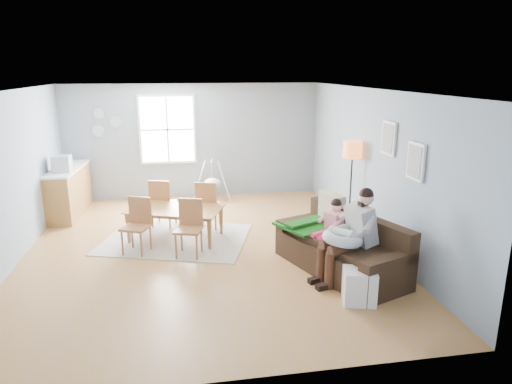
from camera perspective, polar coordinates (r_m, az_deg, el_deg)
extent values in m
cube|color=#A7773B|center=(8.03, -6.47, -7.41)|extent=(8.40, 9.40, 0.08)
cube|color=silver|center=(7.42, -7.18, 14.84)|extent=(8.40, 9.40, 0.60)
cube|color=#7E91A5|center=(12.19, -8.02, 7.12)|extent=(8.40, 0.08, 3.90)
cube|color=#7E91A5|center=(3.24, -1.94, -16.06)|extent=(8.40, 0.08, 3.90)
cube|color=#7E91A5|center=(8.84, 21.27, 3.19)|extent=(0.08, 9.40, 3.90)
cube|color=white|center=(10.97, -11.01, 7.68)|extent=(1.32, 0.06, 1.62)
cube|color=white|center=(10.94, -11.02, 7.66)|extent=(1.20, 0.02, 1.50)
cube|color=white|center=(10.93, -11.02, 7.65)|extent=(1.20, 0.03, 0.04)
cube|color=white|center=(10.93, -11.02, 7.65)|extent=(0.04, 0.03, 1.50)
cube|color=white|center=(6.90, 19.37, 3.63)|extent=(0.04, 0.44, 0.54)
cube|color=slate|center=(6.89, 19.19, 3.63)|extent=(0.01, 0.36, 0.46)
cube|color=white|center=(7.66, 16.27, 6.47)|extent=(0.04, 0.44, 0.54)
cube|color=slate|center=(7.65, 16.11, 6.47)|extent=(0.01, 0.36, 0.46)
cylinder|color=#9DB2BD|center=(11.06, -19.01, 9.29)|extent=(0.24, 0.02, 0.24)
cylinder|color=#9DB2BD|center=(11.03, -17.11, 8.38)|extent=(0.26, 0.02, 0.26)
cylinder|color=#9DB2BD|center=(11.11, -19.09, 7.22)|extent=(0.28, 0.02, 0.28)
cube|color=black|center=(7.20, 10.38, -8.09)|extent=(1.65, 2.36, 0.43)
cube|color=black|center=(7.27, 12.71, -4.26)|extent=(0.98, 2.10, 0.44)
cube|color=black|center=(6.44, 16.31, -8.43)|extent=(0.94, 0.53, 0.17)
cube|color=black|center=(7.80, 5.74, -3.70)|extent=(0.94, 0.53, 0.17)
cube|color=#166318|center=(7.58, 6.79, -3.97)|extent=(1.24, 1.16, 0.04)
cube|color=#B8A78D|center=(7.58, 9.43, -2.11)|extent=(0.32, 0.55, 0.53)
cube|color=gray|center=(6.81, 12.99, -4.01)|extent=(0.45, 0.51, 0.60)
sphere|color=#ECA790|center=(6.72, 13.60, -0.72)|extent=(0.22, 0.22, 0.22)
sphere|color=black|center=(6.71, 13.63, -0.35)|extent=(0.21, 0.21, 0.21)
cylinder|color=#3B2215|center=(6.62, 10.90, -7.03)|extent=(0.48, 0.27, 0.16)
cylinder|color=#3B2215|center=(6.79, 9.84, -6.41)|extent=(0.48, 0.27, 0.16)
cylinder|color=#3B2215|center=(6.62, 9.18, -9.68)|extent=(0.13, 0.13, 0.54)
cylinder|color=#3B2215|center=(6.79, 8.17, -8.99)|extent=(0.13, 0.13, 0.54)
cube|color=black|center=(6.68, 8.51, -11.59)|extent=(0.26, 0.16, 0.08)
cube|color=black|center=(6.85, 7.52, -10.86)|extent=(0.26, 0.16, 0.08)
torus|color=silver|center=(6.66, 10.78, -5.71)|extent=(0.75, 0.74, 0.24)
cylinder|color=silver|center=(6.63, 10.81, -5.08)|extent=(0.31, 0.32, 0.13)
sphere|color=#ECA790|center=(6.71, 9.56, -4.58)|extent=(0.11, 0.11, 0.11)
cube|color=silver|center=(7.20, 9.74, -3.73)|extent=(0.33, 0.35, 0.38)
sphere|color=#ECA790|center=(7.14, 10.00, -1.71)|extent=(0.18, 0.18, 0.18)
sphere|color=black|center=(7.13, 10.01, -1.47)|extent=(0.17, 0.17, 0.17)
cylinder|color=#DC3565|center=(7.04, 8.73, -5.57)|extent=(0.32, 0.23, 0.09)
cylinder|color=#DC3565|center=(7.13, 7.89, -5.25)|extent=(0.32, 0.23, 0.09)
cylinder|color=#DC3565|center=(7.00, 7.84, -7.18)|extent=(0.08, 0.08, 0.31)
cylinder|color=#DC3565|center=(7.10, 7.01, -6.84)|extent=(0.08, 0.08, 0.31)
cylinder|color=black|center=(9.01, 11.45, -4.67)|extent=(0.31, 0.31, 0.03)
cylinder|color=black|center=(8.79, 11.70, -0.07)|extent=(0.03, 0.03, 1.53)
cylinder|color=orange|center=(8.61, 12.00, 5.19)|extent=(0.35, 0.35, 0.31)
cube|color=silver|center=(6.34, 12.80, -11.41)|extent=(0.49, 0.46, 0.46)
cube|color=black|center=(6.31, 11.10, -11.43)|extent=(0.10, 0.31, 0.37)
cube|color=#A09C92|center=(8.54, -9.96, -5.79)|extent=(3.00, 2.60, 0.01)
imported|color=brown|center=(8.45, -10.05, -3.97)|extent=(1.89, 1.46, 0.59)
cube|color=#956233|center=(7.92, -14.81, -4.31)|extent=(0.56, 0.56, 0.04)
cube|color=#956233|center=(8.00, -14.30, -2.17)|extent=(0.39, 0.19, 0.47)
cylinder|color=#956233|center=(7.94, -16.38, -6.14)|extent=(0.04, 0.04, 0.46)
cylinder|color=#956233|center=(7.78, -14.15, -6.42)|extent=(0.04, 0.04, 0.46)
cylinder|color=#956233|center=(8.22, -15.22, -5.32)|extent=(0.04, 0.04, 0.46)
cylinder|color=#956233|center=(8.07, -13.05, -5.56)|extent=(0.04, 0.04, 0.46)
cube|color=#956233|center=(7.62, -8.44, -4.71)|extent=(0.53, 0.53, 0.04)
cube|color=#956233|center=(7.72, -8.16, -2.46)|extent=(0.40, 0.15, 0.47)
cylinder|color=#956233|center=(7.59, -9.97, -6.71)|extent=(0.04, 0.04, 0.46)
cylinder|color=#956233|center=(7.51, -7.42, -6.86)|extent=(0.04, 0.04, 0.46)
cylinder|color=#956233|center=(7.90, -9.28, -5.79)|extent=(0.04, 0.04, 0.46)
cylinder|color=#956233|center=(7.82, -6.83, -5.92)|extent=(0.04, 0.04, 0.46)
cube|color=#956233|center=(9.18, -11.48, -1.34)|extent=(0.55, 0.55, 0.04)
cube|color=#956233|center=(8.93, -12.00, -0.10)|extent=(0.41, 0.17, 0.48)
cylinder|color=#956233|center=(9.34, -10.02, -2.47)|extent=(0.04, 0.04, 0.47)
cylinder|color=#956233|center=(9.46, -12.05, -2.35)|extent=(0.04, 0.04, 0.47)
cylinder|color=#956233|center=(9.03, -10.73, -3.14)|extent=(0.04, 0.04, 0.47)
cylinder|color=#956233|center=(9.15, -12.83, -3.01)|extent=(0.04, 0.04, 0.47)
cube|color=#956233|center=(8.92, -5.94, -1.62)|extent=(0.55, 0.55, 0.04)
cube|color=#956233|center=(8.67, -6.31, -0.36)|extent=(0.40, 0.17, 0.47)
cylinder|color=#956233|center=(9.11, -4.56, -2.75)|extent=(0.04, 0.04, 0.46)
cylinder|color=#956233|center=(9.20, -6.68, -2.64)|extent=(0.04, 0.04, 0.46)
cylinder|color=#956233|center=(8.79, -5.08, -3.44)|extent=(0.04, 0.04, 0.46)
cylinder|color=#956233|center=(8.88, -7.28, -3.32)|extent=(0.04, 0.04, 0.46)
cube|color=brown|center=(10.49, -22.30, 0.02)|extent=(0.60, 1.80, 0.98)
cube|color=silver|center=(10.38, -22.58, 2.69)|extent=(0.64, 1.84, 0.04)
cube|color=#B1B1B6|center=(10.02, -23.10, 3.29)|extent=(0.35, 0.33, 0.32)
cube|color=black|center=(10.06, -24.00, 3.23)|extent=(0.02, 0.27, 0.23)
cylinder|color=#B1B1B6|center=(10.74, -5.56, 3.90)|extent=(0.09, 0.54, 0.04)
ellipsoid|color=beige|center=(10.86, -5.49, 1.13)|extent=(0.39, 0.39, 0.24)
cylinder|color=#B1B1B6|center=(10.79, -5.53, 2.51)|extent=(0.01, 0.01, 0.43)
cylinder|color=#B1B1B6|center=(10.56, -7.17, 1.10)|extent=(0.36, 0.31, 0.94)
cylinder|color=#B1B1B6|center=(10.54, -3.92, 1.16)|extent=(0.30, 0.38, 0.94)
cylinder|color=#B1B1B6|center=(11.14, -7.00, 1.85)|extent=(0.30, 0.38, 0.94)
cylinder|color=#B1B1B6|center=(11.12, -3.91, 1.91)|extent=(0.36, 0.31, 0.94)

